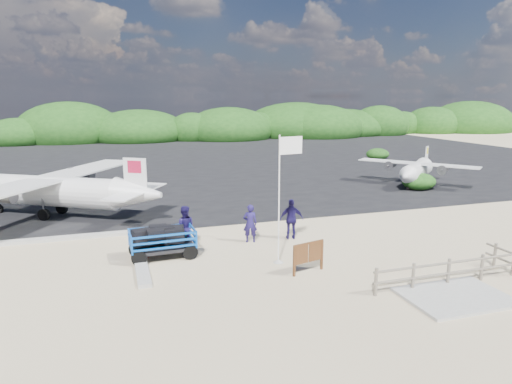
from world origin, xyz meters
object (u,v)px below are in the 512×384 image
Objects in this scene: flagpole at (278,262)px; crew_c at (292,219)px; signboard at (308,273)px; crew_b at (184,227)px; crew_a at (250,223)px; aircraft_large at (318,170)px; aircraft_small at (90,167)px; baggage_cart at (163,258)px.

crew_c is (1.71, 2.82, 0.98)m from flagpole.
crew_b reaches higher than signboard.
crew_a is 0.12× the size of aircraft_large.
flagpole is at bearing 92.48° from aircraft_large.
flagpole is at bearing 102.10° from signboard.
signboard is 0.21× the size of aircraft_small.
aircraft_large is (11.09, 22.67, 0.00)m from signboard.
crew_a is (-0.33, 2.93, 0.91)m from flagpole.
crew_c is (5.10, -0.13, -0.01)m from crew_b.
baggage_cart is at bearing 131.89° from signboard.
crew_a is 0.25× the size of aircraft_small.
aircraft_large is at bearing 47.27° from baggage_cart.
crew_a reaches higher than aircraft_small.
signboard is 25.24m from aircraft_large.
crew_b is 27.58m from aircraft_small.
flagpole reaches higher than signboard.
crew_c reaches higher than crew_a.
flagpole is 31.20m from aircraft_small.
crew_a is at bearing 88.03° from aircraft_large.
flagpole reaches higher than crew_b.
crew_a is 3.07m from crew_b.
signboard is at bearing 91.54° from crew_c.
aircraft_large is at bearing -117.65° from crew_b.
flagpole is at bearing 66.48° from aircraft_small.
aircraft_small is (-10.12, 27.22, -0.98)m from crew_c.
crew_a reaches higher than signboard.
crew_b is 0.27× the size of aircraft_small.
crew_c is at bearing 92.83° from aircraft_large.
crew_c is at bearing 71.23° from aircraft_small.
crew_c is at bearing -169.41° from crew_b.
aircraft_large is at bearing 117.38° from aircraft_small.
flagpole is 3.09m from crew_a.
baggage_cart is 28.31m from aircraft_small.
aircraft_small is at bearing 91.42° from signboard.
flagpole is at bearing -26.74° from baggage_cart.
aircraft_large reaches higher than signboard.
signboard is 0.79× the size of crew_c.
signboard is at bearing 115.47° from crew_a.
signboard is 0.85× the size of crew_a.
crew_b is at bearing 11.80° from crew_a.
aircraft_large reaches higher than aircraft_small.
crew_a is (4.15, 0.92, 0.91)m from baggage_cart.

